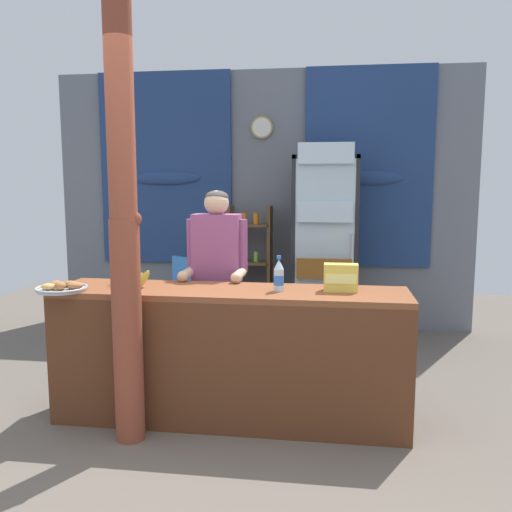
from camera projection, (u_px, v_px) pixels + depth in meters
name	position (u px, v px, depth m)	size (l,w,h in m)	color
ground_plane	(231.00, 382.00, 4.47)	(7.94, 7.94, 0.00)	#665B51
back_wall_curtained	(261.00, 196.00, 6.11)	(4.73, 0.22, 2.88)	slate
stall_counter	(227.00, 346.00, 3.60)	(2.42, 0.55, 0.93)	brown
timber_post	(124.00, 229.00, 3.30)	(0.21, 0.19, 2.85)	brown
drink_fridge	(325.00, 236.00, 5.47)	(0.65, 0.65, 2.03)	#232328
bottle_shelf_rack	(250.00, 266.00, 5.96)	(0.48, 0.28, 1.39)	brown
plastic_lawn_chair	(177.00, 293.00, 5.64)	(0.61, 0.61, 0.86)	#3884D6
shopkeeper	(217.00, 267.00, 4.16)	(0.48, 0.42, 1.59)	#28282D
soda_bottle_cola	(131.00, 262.00, 3.93)	(0.09, 0.09, 0.33)	black
soda_bottle_water	(279.00, 276.00, 3.58)	(0.07, 0.07, 0.24)	silver
snack_box_instant_noodle	(341.00, 278.00, 3.58)	(0.23, 0.11, 0.18)	#EAD14C
pastry_tray	(62.00, 287.00, 3.60)	(0.34, 0.34, 0.07)	#BCBCC1
banana_bunch	(132.00, 279.00, 3.73)	(0.28, 0.05, 0.16)	#DBCC42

